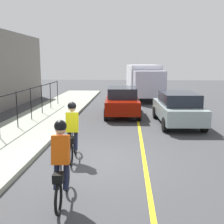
# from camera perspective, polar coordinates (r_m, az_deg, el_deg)

# --- Properties ---
(ground_plane) EXTENTS (80.00, 80.00, 0.00)m
(ground_plane) POSITION_cam_1_polar(r_m,az_deg,el_deg) (8.74, -4.03, -9.92)
(ground_plane) COLOR #393A3D
(lane_line_centre) EXTENTS (36.00, 0.12, 0.01)m
(lane_line_centre) POSITION_cam_1_polar(r_m,az_deg,el_deg) (8.68, 6.66, -10.08)
(lane_line_centre) COLOR yellow
(lane_line_centre) RESTS_ON ground
(cyclist_lead) EXTENTS (1.71, 0.38, 1.83)m
(cyclist_lead) POSITION_cam_1_polar(r_m,az_deg,el_deg) (8.60, -8.09, -3.98)
(cyclist_lead) COLOR black
(cyclist_lead) RESTS_ON ground
(cyclist_follow) EXTENTS (1.71, 0.38, 1.83)m
(cyclist_follow) POSITION_cam_1_polar(r_m,az_deg,el_deg) (6.04, -10.32, -10.19)
(cyclist_follow) COLOR black
(cyclist_follow) RESTS_ON ground
(patrol_sedan) EXTENTS (4.48, 2.10, 1.58)m
(patrol_sedan) POSITION_cam_1_polar(r_m,az_deg,el_deg) (13.81, 13.30, 0.82)
(patrol_sedan) COLOR #8C9D9D
(patrol_sedan) RESTS_ON ground
(parked_sedan_rear) EXTENTS (4.46, 2.05, 1.58)m
(parked_sedan_rear) POSITION_cam_1_polar(r_m,az_deg,el_deg) (15.94, 2.08, 2.30)
(parked_sedan_rear) COLOR #7F0D01
(parked_sedan_rear) RESTS_ON ground
(box_truck_background) EXTENTS (6.89, 3.00, 2.78)m
(box_truck_background) POSITION_cam_1_polar(r_m,az_deg,el_deg) (23.22, 6.57, 6.50)
(box_truck_background) COLOR silver
(box_truck_background) RESTS_ON ground
(traffic_cone_near) EXTENTS (0.36, 0.36, 0.46)m
(traffic_cone_near) POSITION_cam_1_polar(r_m,az_deg,el_deg) (12.99, -8.55, -2.25)
(traffic_cone_near) COLOR #EA5A0E
(traffic_cone_near) RESTS_ON ground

